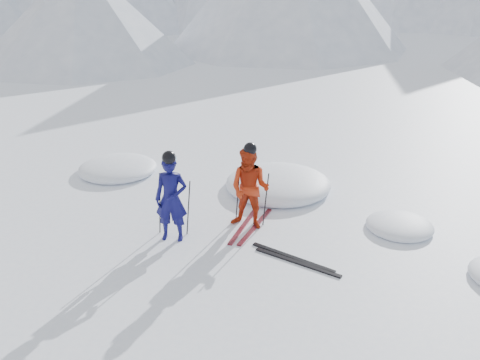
# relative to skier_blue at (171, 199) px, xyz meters

# --- Properties ---
(ground) EXTENTS (160.00, 160.00, 0.00)m
(ground) POSITION_rel_skier_blue_xyz_m (2.89, 0.09, -0.85)
(ground) COLOR white
(ground) RESTS_ON ground
(skier_blue) EXTENTS (0.66, 0.47, 1.70)m
(skier_blue) POSITION_rel_skier_blue_xyz_m (0.00, 0.00, 0.00)
(skier_blue) COLOR #0D0C4D
(skier_blue) RESTS_ON ground
(skier_red) EXTENTS (0.92, 0.77, 1.69)m
(skier_red) POSITION_rel_skier_blue_xyz_m (1.36, 0.80, -0.00)
(skier_red) COLOR #B32A0E
(skier_red) RESTS_ON ground
(pole_blue_left) EXTENTS (0.11, 0.08, 1.13)m
(pole_blue_left) POSITION_rel_skier_blue_xyz_m (-0.30, 0.15, -0.28)
(pole_blue_left) COLOR black
(pole_blue_left) RESTS_ON ground
(pole_blue_right) EXTENTS (0.11, 0.07, 1.13)m
(pole_blue_right) POSITION_rel_skier_blue_xyz_m (0.25, 0.25, -0.28)
(pole_blue_right) COLOR black
(pole_blue_right) RESTS_ON ground
(pole_red_left) EXTENTS (0.11, 0.09, 1.13)m
(pole_red_left) POSITION_rel_skier_blue_xyz_m (1.06, 1.05, -0.29)
(pole_red_left) COLOR black
(pole_red_left) RESTS_ON ground
(pole_red_right) EXTENTS (0.11, 0.08, 1.13)m
(pole_red_right) POSITION_rel_skier_blue_xyz_m (1.66, 0.95, -0.29)
(pole_red_right) COLOR black
(pole_red_right) RESTS_ON ground
(ski_worn_left) EXTENTS (0.31, 1.70, 0.03)m
(ski_worn_left) POSITION_rel_skier_blue_xyz_m (1.24, 0.80, -0.84)
(ski_worn_left) COLOR black
(ski_worn_left) RESTS_ON ground
(ski_worn_right) EXTENTS (0.43, 1.68, 0.03)m
(ski_worn_right) POSITION_rel_skier_blue_xyz_m (1.48, 0.80, -0.84)
(ski_worn_right) COLOR black
(ski_worn_right) RESTS_ON ground
(ski_loose_a) EXTENTS (1.59, 0.77, 0.03)m
(ski_loose_a) POSITION_rel_skier_blue_xyz_m (2.36, -0.25, -0.84)
(ski_loose_a) COLOR black
(ski_loose_a) RESTS_ON ground
(ski_loose_b) EXTENTS (1.61, 0.72, 0.03)m
(ski_loose_b) POSITION_rel_skier_blue_xyz_m (2.46, -0.40, -0.84)
(ski_loose_b) COLOR black
(ski_loose_b) RESTS_ON ground
(snow_lumps) EXTENTS (10.26, 4.96, 0.55)m
(snow_lumps) POSITION_rel_skier_blue_xyz_m (1.05, 2.55, -0.85)
(snow_lumps) COLOR white
(snow_lumps) RESTS_ON ground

